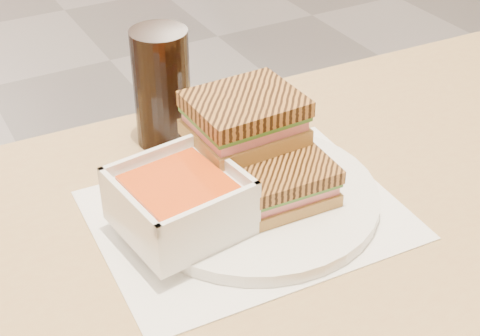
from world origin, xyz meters
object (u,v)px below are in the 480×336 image
main_table (308,302)px  soup_bowl (180,204)px  plate (255,196)px  cola_glass (162,88)px  panini_lower (283,181)px

main_table → soup_bowl: 0.22m
plate → soup_bowl: 0.11m
soup_bowl → cola_glass: cola_glass is taller
cola_glass → soup_bowl: bearing=-108.9°
main_table → cola_glass: 0.33m
main_table → soup_bowl: size_ratio=8.55×
cola_glass → plate: bearing=-79.0°
soup_bowl → panini_lower: size_ratio=1.26×
panini_lower → plate: bearing=128.8°
soup_bowl → cola_glass: (0.07, 0.20, 0.03)m
plate → panini_lower: (0.02, -0.03, 0.03)m
main_table → plate: bearing=112.8°
panini_lower → soup_bowl: bearing=174.4°
main_table → soup_bowl: soup_bowl is taller
main_table → soup_bowl: bearing=155.1°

